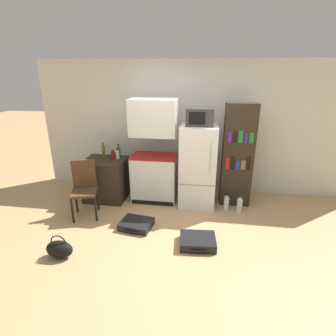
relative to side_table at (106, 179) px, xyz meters
The scene contains 17 objects.
ground_plane 2.01m from the side_table, 40.23° to the right, with size 24.00×24.00×0.00m, color tan.
wall_back 2.05m from the side_table, 23.05° to the left, with size 6.40×0.10×2.54m.
side_table is the anchor object (origin of this frame).
kitchen_hutch 1.05m from the side_table, ahead, with size 0.83×0.51×1.88m.
refrigerator 1.76m from the side_table, ahead, with size 0.63×0.63×1.47m.
microwave 2.12m from the side_table, ahead, with size 0.45×0.36×0.29m.
bookshelf 2.48m from the side_table, ahead, with size 0.53×0.33×1.84m.
bottle_olive_oil 0.53m from the side_table, 112.15° to the left, with size 0.06×0.06×0.28m.
bottle_ketchup_red 0.49m from the side_table, 36.47° to the left, with size 0.08×0.08×0.17m.
bottle_clear_short 0.53m from the side_table, 20.78° to the left, with size 0.07×0.07×0.20m.
bottle_green_tall 0.58m from the side_table, 39.78° to the left, with size 0.07×0.07×0.25m.
chair 0.67m from the side_table, 100.69° to the right, with size 0.50×0.50×0.95m.
suitcase_large_flat 2.22m from the side_table, 34.77° to the right, with size 0.53×0.45×0.13m.
suitcase_small_flat 1.29m from the side_table, 48.37° to the right, with size 0.53×0.47×0.11m.
handbag 1.79m from the side_table, 89.60° to the right, with size 0.36×0.20×0.33m.
water_bottle_front 2.51m from the side_table, ahead, with size 0.09×0.09×0.31m.
water_bottle_middle 2.28m from the side_table, ahead, with size 0.09×0.09×0.30m.
Camera 1 is at (0.33, -3.11, 2.31)m, focal length 28.00 mm.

